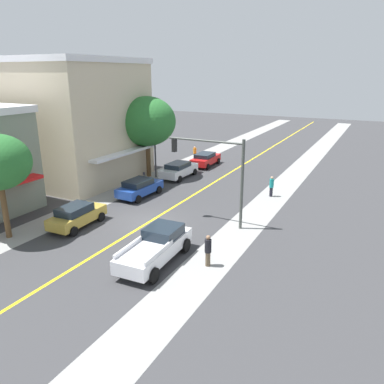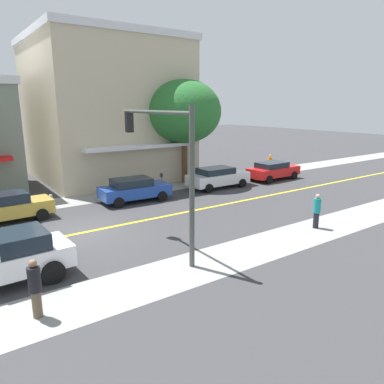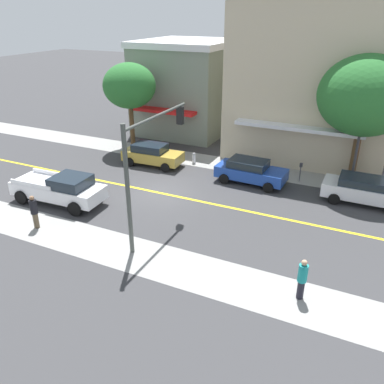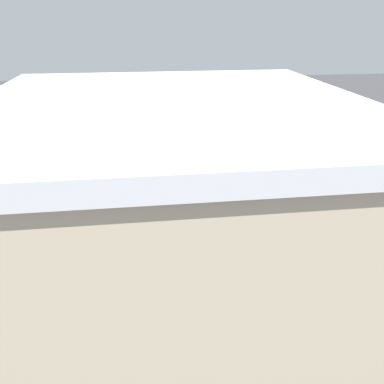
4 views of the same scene
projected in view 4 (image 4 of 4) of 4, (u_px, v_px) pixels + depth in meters
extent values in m
plane|color=#38383A|center=(249.00, 218.00, 28.71)|extent=(140.00, 140.00, 0.00)
cube|color=gray|center=(277.00, 267.00, 23.12)|extent=(2.57, 126.00, 0.01)
cube|color=gray|center=(230.00, 185.00, 34.30)|extent=(2.57, 126.00, 0.01)
cube|color=yellow|center=(249.00, 218.00, 28.71)|extent=(0.20, 126.00, 0.00)
cube|color=red|center=(379.00, 242.00, 20.48)|extent=(1.05, 5.57, 0.24)
cube|color=beige|center=(176.00, 268.00, 13.88)|extent=(11.61, 10.97, 10.75)
cube|color=silver|center=(173.00, 107.00, 11.57)|extent=(11.91, 11.27, 0.50)
cube|color=silver|center=(165.00, 235.00, 20.49)|extent=(0.93, 8.34, 0.24)
cylinder|color=brown|center=(94.00, 262.00, 20.64)|extent=(0.44, 0.44, 3.38)
ellipsoid|color=#286B2D|center=(86.00, 196.00, 19.09)|extent=(5.58, 5.58, 4.74)
cylinder|color=brown|center=(383.00, 237.00, 22.90)|extent=(0.35, 0.35, 3.39)
cylinder|color=silver|center=(278.00, 255.00, 23.70)|extent=(0.24, 0.24, 0.62)
sphere|color=#B2B2B7|center=(278.00, 250.00, 23.54)|extent=(0.22, 0.22, 0.22)
cylinder|color=#B2B2B7|center=(279.00, 256.00, 23.53)|extent=(0.10, 0.10, 0.10)
cylinder|color=#B2B2B7|center=(277.00, 253.00, 23.84)|extent=(0.10, 0.10, 0.10)
cylinder|color=#4C4C51|center=(151.00, 261.00, 22.82)|extent=(0.07, 0.07, 1.02)
cube|color=#2D2D33|center=(151.00, 251.00, 22.56)|extent=(0.12, 0.18, 0.26)
cylinder|color=#474C47|center=(209.00, 153.00, 32.70)|extent=(0.20, 0.20, 5.99)
cylinder|color=#474C47|center=(216.00, 130.00, 29.16)|extent=(5.41, 0.14, 0.14)
cube|color=black|center=(222.00, 146.00, 27.28)|extent=(0.26, 0.32, 0.90)
sphere|color=red|center=(222.00, 142.00, 27.16)|extent=(0.20, 0.20, 0.20)
sphere|color=yellow|center=(222.00, 146.00, 27.28)|extent=(0.20, 0.20, 0.20)
sphere|color=green|center=(222.00, 150.00, 27.40)|extent=(0.20, 0.20, 0.20)
cylinder|color=#38383D|center=(92.00, 235.00, 20.88)|extent=(0.16, 0.16, 5.65)
ellipsoid|color=silver|center=(86.00, 184.00, 19.66)|extent=(0.70, 0.36, 0.24)
cylinder|color=black|center=(10.00, 266.00, 22.69)|extent=(0.24, 0.65, 0.64)
cylinder|color=black|center=(18.00, 249.00, 24.33)|extent=(0.24, 0.65, 0.64)
cube|color=#B29338|center=(308.00, 234.00, 25.27)|extent=(1.89, 4.28, 0.70)
cube|color=#19232D|center=(312.00, 225.00, 25.06)|extent=(1.60, 2.34, 0.51)
cylinder|color=black|center=(292.00, 248.00, 24.42)|extent=(0.25, 0.65, 0.64)
cylinder|color=black|center=(281.00, 234.00, 25.95)|extent=(0.25, 0.65, 0.64)
cylinder|color=black|center=(333.00, 244.00, 24.88)|extent=(0.25, 0.65, 0.64)
cylinder|color=black|center=(321.00, 230.00, 26.40)|extent=(0.25, 0.65, 0.64)
cube|color=silver|center=(83.00, 249.00, 23.59)|extent=(1.90, 4.70, 0.76)
cube|color=#19232D|center=(86.00, 240.00, 23.37)|extent=(1.65, 2.54, 0.44)
cylinder|color=black|center=(55.00, 265.00, 22.73)|extent=(0.23, 0.64, 0.64)
cylinder|color=black|center=(60.00, 248.00, 24.41)|extent=(0.23, 0.64, 0.64)
cylinder|color=black|center=(109.00, 262.00, 23.08)|extent=(0.23, 0.64, 0.64)
cylinder|color=black|center=(111.00, 245.00, 24.76)|extent=(0.23, 0.64, 0.64)
cube|color=#1E429E|center=(196.00, 242.00, 24.43)|extent=(2.00, 4.46, 0.71)
cube|color=#19232D|center=(199.00, 233.00, 24.20)|extent=(1.70, 2.43, 0.48)
cylinder|color=black|center=(173.00, 256.00, 23.63)|extent=(0.25, 0.65, 0.64)
cylinder|color=black|center=(172.00, 240.00, 25.28)|extent=(0.25, 0.65, 0.64)
cylinder|color=black|center=(221.00, 253.00, 23.87)|extent=(0.25, 0.65, 0.64)
cylinder|color=black|center=(216.00, 238.00, 25.52)|extent=(0.25, 0.65, 0.64)
cube|color=silver|center=(293.00, 186.00, 32.15)|extent=(2.17, 5.52, 0.76)
cube|color=#19232D|center=(283.00, 179.00, 31.71)|extent=(1.86, 2.04, 0.59)
cube|color=silver|center=(311.00, 183.00, 31.33)|extent=(0.23, 2.83, 0.24)
cube|color=silver|center=(302.00, 175.00, 32.91)|extent=(0.23, 2.83, 0.24)
cylinder|color=black|center=(276.00, 196.00, 31.14)|extent=(0.32, 0.81, 0.80)
cylinder|color=black|center=(267.00, 187.00, 32.86)|extent=(0.32, 0.81, 0.80)
cylinder|color=black|center=(319.00, 193.00, 31.75)|extent=(0.32, 0.81, 0.80)
cylinder|color=black|center=(309.00, 184.00, 33.47)|extent=(0.32, 0.81, 0.80)
cylinder|color=brown|center=(271.00, 178.00, 34.65)|extent=(0.27, 0.27, 0.81)
cylinder|color=black|center=(272.00, 170.00, 34.33)|extent=(0.36, 0.36, 0.74)
sphere|color=#936B4C|center=(272.00, 164.00, 34.13)|extent=(0.23, 0.23, 0.23)
cylinder|color=black|center=(118.00, 187.00, 32.78)|extent=(0.27, 0.27, 0.79)
cylinder|color=teal|center=(118.00, 179.00, 32.47)|extent=(0.36, 0.36, 0.72)
sphere|color=tan|center=(117.00, 174.00, 32.27)|extent=(0.22, 0.22, 0.22)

